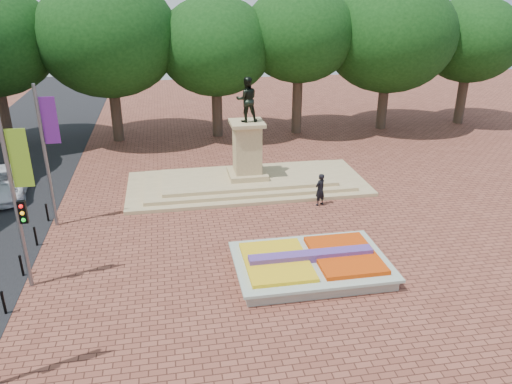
{
  "coord_description": "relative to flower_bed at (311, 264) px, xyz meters",
  "views": [
    {
      "loc": [
        -4.46,
        -19.21,
        11.06
      ],
      "look_at": [
        -0.63,
        1.71,
        2.2
      ],
      "focal_mm": 35.0,
      "sensor_mm": 36.0,
      "label": 1
    }
  ],
  "objects": [
    {
      "name": "tree_row_back",
      "position": [
        1.31,
        20.0,
        6.29
      ],
      "size": [
        44.8,
        8.8,
        10.43
      ],
      "color": "#392C1F",
      "rests_on": "ground"
    },
    {
      "name": "banner_poles",
      "position": [
        -11.1,
        0.69,
        3.5
      ],
      "size": [
        0.88,
        11.17,
        7.0
      ],
      "color": "slate",
      "rests_on": "ground"
    },
    {
      "name": "monument",
      "position": [
        -1.03,
        10.0,
        0.5
      ],
      "size": [
        14.0,
        6.0,
        6.4
      ],
      "color": "tan",
      "rests_on": "ground"
    },
    {
      "name": "flower_bed",
      "position": [
        0.0,
        0.0,
        0.0
      ],
      "size": [
        6.3,
        4.3,
        0.91
      ],
      "color": "gray",
      "rests_on": "ground"
    },
    {
      "name": "pedestrian",
      "position": [
        2.35,
        6.5,
        0.52
      ],
      "size": [
        0.78,
        0.7,
        1.8
      ],
      "primitive_type": "imported",
      "rotation": [
        0.0,
        0.0,
        3.65
      ],
      "color": "black",
      "rests_on": "ground"
    },
    {
      "name": "bollard_row",
      "position": [
        -11.73,
        0.5,
        0.15
      ],
      "size": [
        0.12,
        13.12,
        0.98
      ],
      "color": "black",
      "rests_on": "ground"
    },
    {
      "name": "ground",
      "position": [
        -1.03,
        2.0,
        -0.38
      ],
      "size": [
        90.0,
        90.0,
        0.0
      ],
      "primitive_type": "plane",
      "color": "brown",
      "rests_on": "ground"
    },
    {
      "name": "van",
      "position": [
        -14.81,
        11.04,
        0.38
      ],
      "size": [
        3.07,
        5.66,
        1.51
      ],
      "primitive_type": "imported",
      "rotation": [
        0.0,
        0.0,
        0.11
      ],
      "color": "silver",
      "rests_on": "ground"
    }
  ]
}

